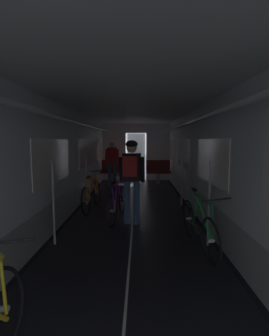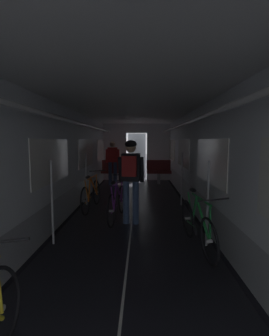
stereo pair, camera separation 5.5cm
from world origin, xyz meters
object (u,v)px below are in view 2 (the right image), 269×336
Objects in this scene: bench_seat_far_left at (114,170)px; bench_seat_far_right at (159,170)px; bicycle_orange at (91,195)px; bicycle_purple_in_aisle at (117,202)px; person_standing_near_bench at (113,160)px; person_cyclist_aisle at (131,173)px; bicycle_green at (197,225)px.

bench_seat_far_left is 1.80m from bench_seat_far_right.
bicycle_orange reaches higher than bicycle_purple_in_aisle.
bench_seat_far_left is 0.58× the size of bicycle_purple_in_aisle.
bicycle_orange is 3.54m from person_standing_near_bench.
bicycle_orange is at bearing -116.70° from bench_seat_far_right.
person_standing_near_bench reaches higher than bench_seat_far_right.
person_cyclist_aisle is (1.03, -1.05, 0.69)m from bicycle_orange.
bench_seat_far_left is at bearing 100.20° from person_cyclist_aisle.
bicycle_purple_in_aisle is at bearing -82.37° from person_standing_near_bench.
bicycle_green is 2.02m from bicycle_purple_in_aisle.
bicycle_purple_in_aisle is at bearing -104.75° from bench_seat_far_right.
person_cyclist_aisle is at bearing -79.01° from person_standing_near_bench.
person_standing_near_bench is (0.00, -0.38, 0.41)m from bench_seat_far_left.
bench_seat_far_right is 0.58× the size of bicycle_green.
bicycle_purple_in_aisle is 1.00× the size of person_standing_near_bench.
person_cyclist_aisle reaches higher than bicycle_purple_in_aisle.
bicycle_green is 0.98× the size of person_cyclist_aisle.
person_cyclist_aisle is at bearing -40.54° from bicycle_purple_in_aisle.
bicycle_purple_in_aisle is (0.58, -4.65, -0.18)m from bench_seat_far_left.
bench_seat_far_right is 0.57× the size of person_cyclist_aisle.
bench_seat_far_right is 0.58× the size of bicycle_orange.
person_standing_near_bench is (-0.88, 4.54, -0.10)m from person_cyclist_aisle.
bench_seat_far_left and bench_seat_far_right have the same top height.
person_standing_near_bench is at bearing -89.59° from bench_seat_far_left.
person_standing_near_bench is at bearing -168.17° from bench_seat_far_right.
bench_seat_far_left is 3.87m from bicycle_orange.
bicycle_purple_in_aisle is 4.35m from person_standing_near_bench.
person_standing_near_bench is at bearing 87.62° from bicycle_orange.
bicycle_green is 1.00× the size of person_standing_near_bench.
bench_seat_far_right is at bearing 63.30° from bicycle_orange.
bicycle_green is 1.00× the size of bicycle_orange.
bench_seat_far_left is at bearing 87.89° from bicycle_orange.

